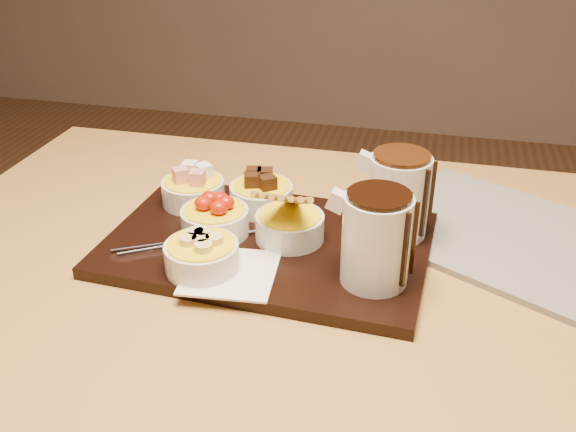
% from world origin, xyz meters
% --- Properties ---
extents(dining_table, '(1.20, 0.80, 0.75)m').
position_xyz_m(dining_table, '(0.00, 0.00, 0.65)').
color(dining_table, '#AF8241').
rests_on(dining_table, ground).
extents(serving_board, '(0.47, 0.32, 0.02)m').
position_xyz_m(serving_board, '(-0.06, 0.01, 0.76)').
color(serving_board, black).
rests_on(serving_board, dining_table).
extents(napkin, '(0.13, 0.13, 0.00)m').
position_xyz_m(napkin, '(-0.08, -0.09, 0.77)').
color(napkin, white).
rests_on(napkin, serving_board).
extents(bowl_marshmallows, '(0.10, 0.10, 0.04)m').
position_xyz_m(bowl_marshmallows, '(-0.20, 0.10, 0.79)').
color(bowl_marshmallows, silver).
rests_on(bowl_marshmallows, serving_board).
extents(bowl_cake, '(0.10, 0.10, 0.04)m').
position_xyz_m(bowl_cake, '(-0.09, 0.11, 0.79)').
color(bowl_cake, silver).
rests_on(bowl_cake, serving_board).
extents(bowl_strawberries, '(0.10, 0.10, 0.04)m').
position_xyz_m(bowl_strawberries, '(-0.14, 0.01, 0.79)').
color(bowl_strawberries, silver).
rests_on(bowl_strawberries, serving_board).
extents(bowl_biscotti, '(0.10, 0.10, 0.04)m').
position_xyz_m(bowl_biscotti, '(-0.03, 0.02, 0.79)').
color(bowl_biscotti, silver).
rests_on(bowl_biscotti, serving_board).
extents(bowl_bananas, '(0.10, 0.10, 0.04)m').
position_xyz_m(bowl_bananas, '(-0.12, -0.08, 0.79)').
color(bowl_bananas, silver).
rests_on(bowl_bananas, serving_board).
extents(pitcher_dark_chocolate, '(0.09, 0.09, 0.12)m').
position_xyz_m(pitcher_dark_chocolate, '(0.10, -0.05, 0.83)').
color(pitcher_dark_chocolate, silver).
rests_on(pitcher_dark_chocolate, serving_board).
extents(pitcher_milk_chocolate, '(0.09, 0.09, 0.12)m').
position_xyz_m(pitcher_milk_chocolate, '(0.12, 0.07, 0.83)').
color(pitcher_milk_chocolate, silver).
rests_on(pitcher_milk_chocolate, serving_board).
extents(fondue_skewers, '(0.15, 0.24, 0.01)m').
position_xyz_m(fondue_skewers, '(-0.15, -0.01, 0.77)').
color(fondue_skewers, silver).
rests_on(fondue_skewers, serving_board).
extents(newspaper, '(0.46, 0.43, 0.01)m').
position_xyz_m(newspaper, '(0.28, 0.13, 0.76)').
color(newspaper, beige).
rests_on(newspaper, dining_table).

